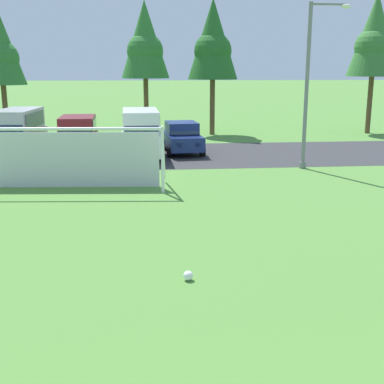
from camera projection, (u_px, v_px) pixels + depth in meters
ground_plane at (150, 201)px, 18.01m from camera, size 400.00×400.00×0.00m
parking_lot_strip at (146, 155)px, 27.62m from camera, size 52.00×8.40×0.01m
soccer_ball at (188, 276)px, 11.26m from camera, size 0.22×0.22×0.22m
soccer_goal at (70, 156)px, 19.71m from camera, size 7.56×2.58×2.57m
parked_car_slot_far_left at (18, 132)px, 26.98m from camera, size 2.44×4.92×2.52m
parked_car_slot_left at (78, 136)px, 26.85m from camera, size 2.22×4.65×2.16m
parked_car_slot_center_left at (141, 133)px, 26.58m from camera, size 2.28×4.84×2.52m
parked_car_slot_center at (182, 137)px, 28.28m from camera, size 2.29×4.33×1.72m
tree_mid_left at (0, 50)px, 33.76m from camera, size 3.20×3.20×8.54m
tree_center_back at (145, 42)px, 36.76m from camera, size 3.54×3.54×9.45m
tree_mid_right at (213, 42)px, 34.98m from camera, size 3.51×3.51×9.35m
tree_right_edge at (375, 38)px, 35.68m from camera, size 3.68×3.68×9.81m
street_lamp at (311, 85)px, 23.17m from camera, size 2.00×0.32×7.50m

